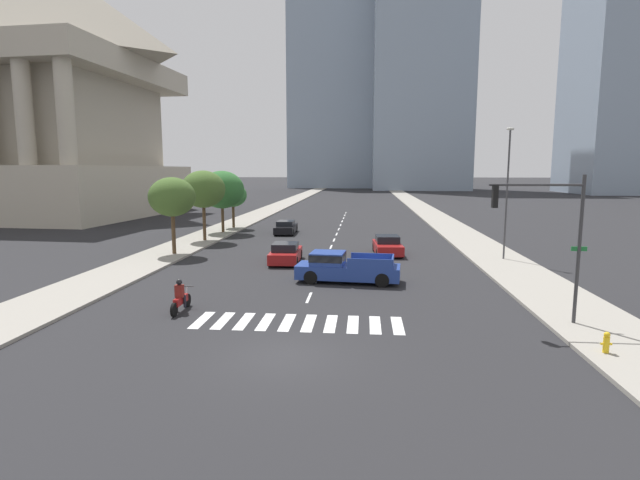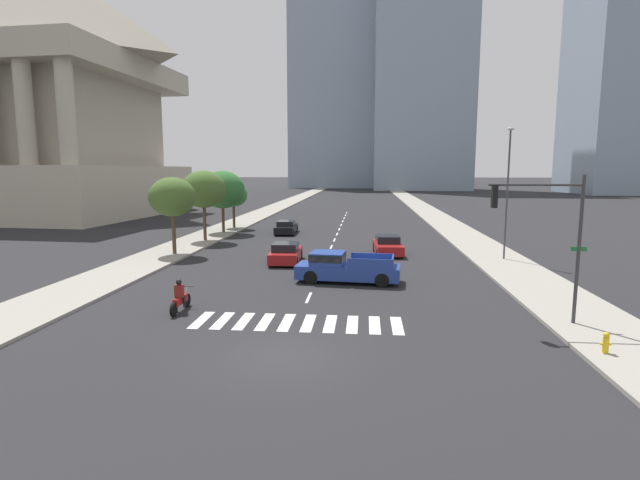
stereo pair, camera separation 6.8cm
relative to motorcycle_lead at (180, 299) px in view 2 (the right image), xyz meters
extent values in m
plane|color=#232326|center=(5.38, -4.73, -0.58)|extent=(800.00, 800.00, 0.00)
cube|color=gray|center=(17.35, 25.27, -0.51)|extent=(4.00, 260.00, 0.15)
cube|color=gray|center=(-6.59, 25.27, -0.51)|extent=(4.00, 260.00, 0.15)
cube|color=silver|center=(1.33, -1.11, -0.58)|extent=(0.45, 2.33, 0.01)
cube|color=silver|center=(2.23, -1.11, -0.58)|extent=(0.45, 2.33, 0.01)
cube|color=silver|center=(3.13, -1.11, -0.58)|extent=(0.45, 2.33, 0.01)
cube|color=silver|center=(4.03, -1.11, -0.58)|extent=(0.45, 2.33, 0.01)
cube|color=silver|center=(4.93, -1.11, -0.58)|extent=(0.45, 2.33, 0.01)
cube|color=silver|center=(5.83, -1.11, -0.58)|extent=(0.45, 2.33, 0.01)
cube|color=silver|center=(6.73, -1.11, -0.58)|extent=(0.45, 2.33, 0.01)
cube|color=silver|center=(7.63, -1.11, -0.58)|extent=(0.45, 2.33, 0.01)
cube|color=silver|center=(8.53, -1.11, -0.58)|extent=(0.45, 2.33, 0.01)
cube|color=silver|center=(9.43, -1.11, -0.58)|extent=(0.45, 2.33, 0.01)
cube|color=silver|center=(5.38, 2.89, -0.58)|extent=(0.14, 2.00, 0.01)
cube|color=silver|center=(5.38, 6.89, -0.58)|extent=(0.14, 2.00, 0.01)
cube|color=silver|center=(5.38, 10.89, -0.58)|extent=(0.14, 2.00, 0.01)
cube|color=silver|center=(5.38, 14.89, -0.58)|extent=(0.14, 2.00, 0.01)
cube|color=silver|center=(5.38, 18.89, -0.58)|extent=(0.14, 2.00, 0.01)
cube|color=silver|center=(5.38, 22.89, -0.58)|extent=(0.14, 2.00, 0.01)
cube|color=silver|center=(5.38, 26.89, -0.58)|extent=(0.14, 2.00, 0.01)
cube|color=silver|center=(5.38, 30.89, -0.58)|extent=(0.14, 2.00, 0.01)
cube|color=silver|center=(5.38, 34.89, -0.58)|extent=(0.14, 2.00, 0.01)
cube|color=silver|center=(5.38, 38.89, -0.58)|extent=(0.14, 2.00, 0.01)
cube|color=silver|center=(5.38, 42.89, -0.58)|extent=(0.14, 2.00, 0.01)
cube|color=silver|center=(5.38, 46.89, -0.58)|extent=(0.14, 2.00, 0.01)
cube|color=silver|center=(5.38, 50.89, -0.58)|extent=(0.14, 2.00, 0.01)
cylinder|color=black|center=(0.01, 0.79, -0.28)|extent=(0.13, 0.60, 0.60)
cylinder|color=black|center=(-0.01, -0.76, -0.28)|extent=(0.13, 0.60, 0.60)
cube|color=maroon|center=(0.00, 0.02, -0.06)|extent=(0.23, 1.24, 0.32)
cylinder|color=#B2B2B7|center=(0.01, 0.69, 0.02)|extent=(0.06, 0.32, 0.67)
cylinder|color=black|center=(0.01, 0.74, 0.39)|extent=(0.70, 0.04, 0.04)
cube|color=maroon|center=(0.00, -0.08, 0.37)|extent=(0.36, 0.24, 0.55)
sphere|color=black|center=(0.00, -0.08, 0.78)|extent=(0.26, 0.26, 0.26)
cylinder|color=black|center=(-0.18, 0.02, -0.11)|extent=(0.12, 0.12, 0.55)
cylinder|color=black|center=(0.18, 0.01, -0.11)|extent=(0.12, 0.12, 0.55)
cube|color=navy|center=(7.17, 6.43, 0.01)|extent=(5.88, 2.46, 0.75)
cube|color=navy|center=(6.03, 6.53, 0.74)|extent=(1.99, 1.95, 0.70)
cube|color=black|center=(6.03, 6.53, 0.82)|extent=(2.01, 1.99, 0.39)
cube|color=navy|center=(8.34, 5.38, 0.66)|extent=(2.40, 0.30, 0.55)
cube|color=navy|center=(8.51, 7.24, 0.66)|extent=(2.40, 0.30, 0.55)
cube|color=navy|center=(9.62, 6.20, 0.66)|extent=(0.25, 1.86, 0.55)
cylinder|color=black|center=(5.16, 5.74, -0.20)|extent=(0.78, 0.33, 0.76)
cylinder|color=black|center=(5.31, 7.47, -0.20)|extent=(0.78, 0.33, 0.76)
cylinder|color=black|center=(9.03, 5.38, -0.20)|extent=(0.78, 0.33, 0.76)
cylinder|color=black|center=(9.19, 7.11, -0.20)|extent=(0.78, 0.33, 0.76)
cube|color=maroon|center=(9.79, 15.72, -0.08)|extent=(2.18, 4.33, 0.69)
cube|color=black|center=(9.78, 15.93, 0.53)|extent=(1.79, 2.01, 0.52)
cylinder|color=black|center=(10.75, 14.36, -0.26)|extent=(0.26, 0.65, 0.64)
cylinder|color=black|center=(9.04, 14.23, -0.26)|extent=(0.26, 0.65, 0.64)
cylinder|color=black|center=(10.55, 17.21, -0.26)|extent=(0.26, 0.65, 0.64)
cylinder|color=black|center=(8.84, 17.09, -0.26)|extent=(0.26, 0.65, 0.64)
cube|color=black|center=(0.37, 26.94, -0.10)|extent=(1.95, 4.81, 0.66)
cube|color=black|center=(0.38, 26.70, 0.47)|extent=(1.66, 2.19, 0.47)
cylinder|color=black|center=(-0.49, 28.53, -0.26)|extent=(0.24, 0.65, 0.64)
cylinder|color=black|center=(1.15, 28.58, -0.26)|extent=(0.24, 0.65, 0.64)
cylinder|color=black|center=(-0.40, 25.30, -0.26)|extent=(0.24, 0.65, 0.64)
cylinder|color=black|center=(1.24, 25.34, -0.26)|extent=(0.24, 0.65, 0.64)
cube|color=maroon|center=(2.78, 11.88, -0.08)|extent=(1.98, 4.27, 0.69)
cube|color=black|center=(2.79, 11.67, 0.52)|extent=(1.69, 1.95, 0.52)
cylinder|color=black|center=(1.90, 13.29, -0.26)|extent=(0.24, 0.65, 0.64)
cylinder|color=black|center=(3.57, 13.34, -0.26)|extent=(0.24, 0.65, 0.64)
cylinder|color=black|center=(1.98, 10.42, -0.26)|extent=(0.24, 0.65, 0.64)
cylinder|color=black|center=(3.66, 10.47, -0.26)|extent=(0.24, 0.65, 0.64)
cylinder|color=gold|center=(16.15, -3.84, -0.16)|extent=(0.20, 0.20, 0.55)
sphere|color=gold|center=(16.15, -3.84, 0.19)|extent=(0.20, 0.20, 0.20)
cylinder|color=gold|center=(16.28, -3.84, -0.13)|extent=(0.10, 0.08, 0.08)
cylinder|color=gold|center=(16.02, -3.84, -0.13)|extent=(0.10, 0.08, 0.08)
cylinder|color=#333335|center=(16.45, -0.55, 2.51)|extent=(0.14, 0.14, 5.89)
cylinder|color=#333335|center=(14.67, -0.55, 5.06)|extent=(3.56, 0.10, 0.10)
cube|color=black|center=(13.14, -0.55, 4.61)|extent=(0.20, 0.28, 0.90)
sphere|color=red|center=(13.14, -0.55, 4.91)|extent=(0.18, 0.18, 0.18)
sphere|color=orange|center=(13.14, -0.55, 4.61)|extent=(0.18, 0.18, 0.18)
sphere|color=green|center=(13.14, -0.55, 4.31)|extent=(0.18, 0.18, 0.18)
cube|color=#19662D|center=(16.45, -0.55, 2.57)|extent=(0.60, 0.04, 0.18)
cylinder|color=#3F3F42|center=(17.65, 13.84, 3.90)|extent=(0.12, 0.12, 8.67)
ellipsoid|color=beige|center=(17.65, 13.84, 8.33)|extent=(0.50, 0.24, 0.20)
cylinder|color=#4C3823|center=(-5.79, 13.83, 0.97)|extent=(0.28, 0.28, 2.81)
ellipsoid|color=#426028|center=(-5.79, 13.83, 3.71)|extent=(3.33, 3.33, 2.83)
cylinder|color=#4C3823|center=(-5.79, 20.75, 1.03)|extent=(0.28, 0.28, 2.92)
ellipsoid|color=#426028|center=(-5.79, 20.75, 3.99)|extent=(3.77, 3.77, 3.20)
cylinder|color=#4C3823|center=(-5.79, 26.31, 0.79)|extent=(0.28, 0.28, 2.44)
ellipsoid|color=#2D662D|center=(-5.79, 26.31, 3.73)|extent=(4.30, 4.30, 3.65)
cylinder|color=#4C3823|center=(-5.79, 30.23, 0.71)|extent=(0.28, 0.28, 2.28)
ellipsoid|color=#387538|center=(-5.79, 30.23, 3.01)|extent=(2.92, 2.92, 2.49)
cube|color=#BCB29E|center=(-34.70, 43.13, 2.78)|extent=(30.05, 30.05, 6.72)
cube|color=#ADA491|center=(-34.70, 43.13, 11.61)|extent=(23.44, 23.44, 10.95)
cylinder|color=#BCB29E|center=(-28.26, 30.05, 11.61)|extent=(1.80, 1.80, 10.95)
cylinder|color=#BCB29E|center=(-23.42, 29.74, 11.61)|extent=(1.80, 1.80, 10.95)
cube|color=#BCB29E|center=(-34.70, 43.13, 18.58)|extent=(30.05, 30.05, 3.00)
pyramid|color=#A69D8B|center=(-34.70, 43.13, 26.83)|extent=(28.84, 28.84, 13.49)
cube|color=#8C9EB2|center=(-3.66, 159.59, 38.65)|extent=(29.17, 28.71, 78.47)
cube|color=#8C9EB2|center=(25.23, 138.31, 41.69)|extent=(29.32, 22.32, 84.54)
cube|color=#8C9EB2|center=(77.91, 117.78, 37.67)|extent=(29.50, 27.02, 76.51)
camera|label=1|loc=(8.02, -20.26, 5.63)|focal=27.37mm
camera|label=2|loc=(8.09, -20.25, 5.63)|focal=27.37mm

